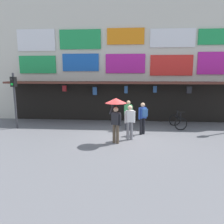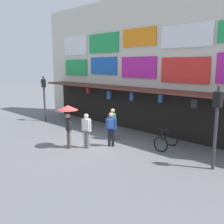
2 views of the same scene
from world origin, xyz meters
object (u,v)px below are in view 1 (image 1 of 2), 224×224
pedestrian_in_black (128,113)px  pedestrian_with_umbrella (116,108)px  pedestrian_in_yellow (130,121)px  bicycle_parked (178,121)px  traffic_light_near (14,92)px  pedestrian_in_green (143,116)px

pedestrian_in_black → pedestrian_with_umbrella: bearing=-102.5°
pedestrian_in_yellow → pedestrian_in_black: size_ratio=1.00×
pedestrian_in_yellow → pedestrian_in_black: (-0.08, 1.89, 0.00)m
bicycle_parked → pedestrian_in_yellow: 3.84m
pedestrian_in_black → bicycle_parked: bearing=12.8°
bicycle_parked → traffic_light_near: bearing=-175.1°
traffic_light_near → bicycle_parked: (9.42, 0.81, -1.75)m
bicycle_parked → pedestrian_in_black: size_ratio=0.73×
traffic_light_near → pedestrian_in_black: 6.63m
traffic_light_near → pedestrian_in_yellow: traffic_light_near is taller
bicycle_parked → pedestrian_in_yellow: size_ratio=0.73×
pedestrian_with_umbrella → traffic_light_near: bearing=158.8°
pedestrian_in_yellow → pedestrian_with_umbrella: pedestrian_with_umbrella is taller
pedestrian_with_umbrella → pedestrian_in_yellow: bearing=42.9°
bicycle_parked → pedestrian_in_yellow: pedestrian_in_yellow is taller
traffic_light_near → pedestrian_in_green: traffic_light_near is taller
pedestrian_in_yellow → pedestrian_with_umbrella: size_ratio=0.81×
pedestrian_in_yellow → pedestrian_in_green: same height
bicycle_parked → pedestrian_with_umbrella: bearing=-137.7°
pedestrian_in_black → pedestrian_with_umbrella: (-0.55, -2.48, 0.69)m
pedestrian_in_green → pedestrian_in_yellow: bearing=-124.3°
traffic_light_near → pedestrian_in_yellow: bearing=-14.7°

